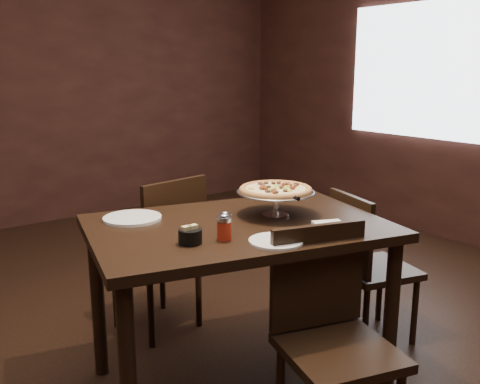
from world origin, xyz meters
TOP-DOWN VIEW (x-y plane):
  - room at (0.06, 0.03)m, footprint 6.04×7.04m
  - dining_table at (0.09, 0.02)m, footprint 1.50×1.17m
  - pizza_stand at (0.31, 0.02)m, footprint 0.37×0.37m
  - parmesan_shaker at (-0.05, -0.07)m, footprint 0.06×0.06m
  - pepper_flake_shaker at (-0.10, -0.14)m, footprint 0.06×0.06m
  - packet_caddy at (-0.24, -0.10)m, footprint 0.10×0.10m
  - napkin_stack at (0.39, -0.27)m, footprint 0.17×0.17m
  - plate_left at (-0.27, 0.37)m, footprint 0.27×0.27m
  - plate_near at (0.05, -0.30)m, footprint 0.22×0.22m
  - serving_spatula at (0.29, -0.12)m, footprint 0.14×0.14m
  - chair_far at (0.08, 0.73)m, footprint 0.50×0.50m
  - chair_near at (0.16, -0.51)m, footprint 0.52×0.52m
  - chair_side at (0.94, -0.03)m, footprint 0.49×0.49m

SIDE VIEW (x-z plane):
  - chair_side at x=0.94m, z-range 0.04..0.90m
  - chair_near at x=0.16m, z-range 0.04..0.94m
  - chair_far at x=0.08m, z-range 0.04..0.97m
  - dining_table at x=0.09m, z-range 0.31..1.13m
  - plate_near at x=0.05m, z-range 0.83..0.84m
  - plate_left at x=-0.27m, z-range 0.83..0.84m
  - napkin_stack at x=0.39m, z-range 0.83..0.84m
  - packet_caddy at x=-0.24m, z-range 0.82..0.90m
  - parmesan_shaker at x=-0.05m, z-range 0.83..0.92m
  - pepper_flake_shaker at x=-0.10m, z-range 0.83..0.94m
  - serving_spatula at x=0.29m, z-range 0.94..0.96m
  - pizza_stand at x=0.31m, z-range 0.88..1.03m
  - room at x=0.06m, z-range -0.02..2.82m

